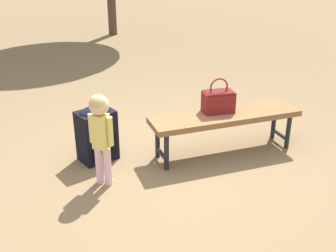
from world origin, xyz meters
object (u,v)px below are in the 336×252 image
Objects in this scene: handbag at (218,101)px; child_standing at (100,126)px; backpack_large at (97,132)px; park_bench at (225,119)px.

child_standing is at bearing -0.62° from handbag.
handbag is at bearing 157.16° from backpack_large.
child_standing is 1.45× the size of backpack_large.
handbag is 1.31m from child_standing.
backpack_large is (1.17, -0.49, -0.27)m from handbag.
park_bench is 2.69× the size of backpack_large.
park_bench is at bearing 154.45° from backpack_large.
park_bench is 0.20m from handbag.
park_bench is 1.34m from backpack_large.
park_bench is at bearing 175.83° from child_standing.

